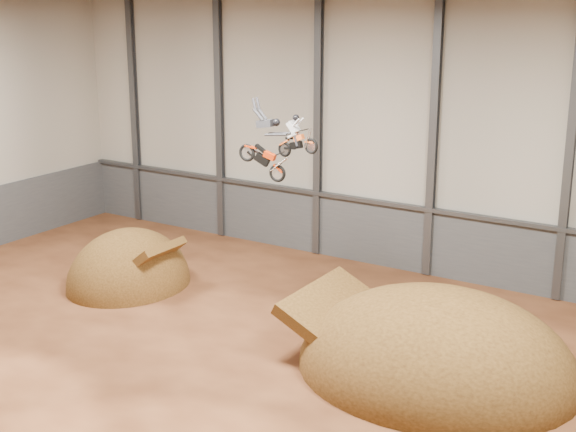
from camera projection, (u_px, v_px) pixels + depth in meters
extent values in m
plane|color=#4E2714|center=(202.00, 367.00, 31.69)|extent=(40.00, 40.00, 0.00)
cube|color=beige|center=(375.00, 136.00, 42.04)|extent=(40.00, 0.10, 14.00)
plane|color=black|center=(191.00, 1.00, 27.91)|extent=(40.00, 40.00, 0.00)
cube|color=#4F5256|center=(371.00, 232.00, 43.38)|extent=(39.80, 0.18, 3.50)
cube|color=#47494F|center=(371.00, 201.00, 42.77)|extent=(39.80, 0.35, 0.20)
cube|color=#47494F|center=(135.00, 112.00, 50.40)|extent=(0.40, 0.36, 13.90)
cube|color=#47494F|center=(220.00, 121.00, 46.99)|extent=(0.40, 0.36, 13.90)
cube|color=#47494F|center=(318.00, 131.00, 43.58)|extent=(0.40, 0.36, 13.90)
cube|color=#47494F|center=(433.00, 143.00, 40.18)|extent=(0.40, 0.36, 13.90)
cube|color=#47494F|center=(570.00, 157.00, 36.77)|extent=(0.40, 0.36, 13.90)
ellipsoid|color=#412810|center=(129.00, 285.00, 40.59)|extent=(5.78, 6.67, 5.78)
ellipsoid|color=#412810|center=(435.00, 371.00, 31.36)|extent=(11.06, 9.79, 6.38)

